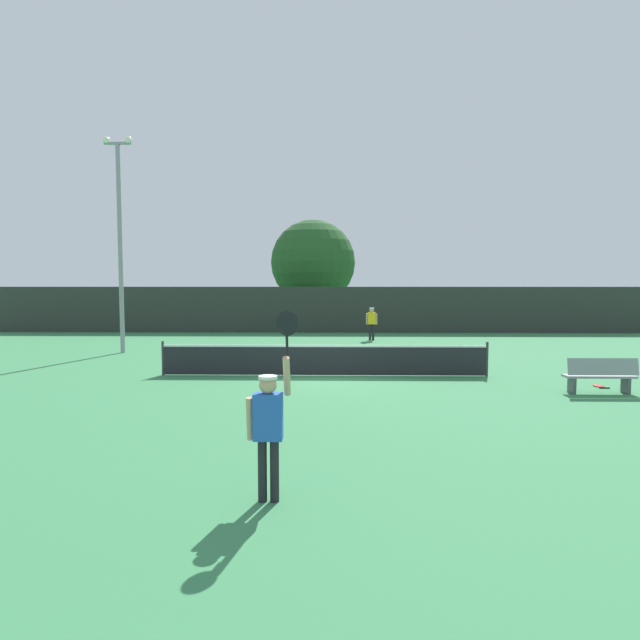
{
  "coord_description": "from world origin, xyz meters",
  "views": [
    {
      "loc": [
        0.21,
        -16.29,
        2.88
      ],
      "look_at": [
        -0.18,
        2.86,
        1.54
      ],
      "focal_mm": 29.62,
      "sensor_mm": 36.0,
      "label": 1
    }
  ],
  "objects_px": {
    "courtside_bench": "(600,375)",
    "spare_racket": "(599,386)",
    "player_serving": "(269,418)",
    "tennis_ball": "(273,391)",
    "light_pole": "(120,232)",
    "parked_car_near": "(289,312)",
    "large_tree": "(313,262)",
    "player_receiving": "(372,320)",
    "parked_car_mid": "(462,311)"
  },
  "relations": [
    {
      "from": "player_serving",
      "to": "parked_car_near",
      "type": "xyz_separation_m",
      "value": [
        -2.31,
        32.4,
        -0.34
      ]
    },
    {
      "from": "player_receiving",
      "to": "tennis_ball",
      "type": "height_order",
      "value": "player_receiving"
    },
    {
      "from": "player_serving",
      "to": "tennis_ball",
      "type": "distance_m",
      "value": 7.13
    },
    {
      "from": "courtside_bench",
      "to": "light_pole",
      "type": "distance_m",
      "value": 18.1
    },
    {
      "from": "courtside_bench",
      "to": "spare_racket",
      "type": "bearing_deg",
      "value": 63.92
    },
    {
      "from": "player_serving",
      "to": "parked_car_near",
      "type": "relative_size",
      "value": 0.57
    },
    {
      "from": "light_pole",
      "to": "large_tree",
      "type": "height_order",
      "value": "light_pole"
    },
    {
      "from": "spare_racket",
      "to": "parked_car_near",
      "type": "height_order",
      "value": "parked_car_near"
    },
    {
      "from": "parked_car_near",
      "to": "spare_racket",
      "type": "bearing_deg",
      "value": -59.62
    },
    {
      "from": "player_serving",
      "to": "large_tree",
      "type": "xyz_separation_m",
      "value": [
        -0.42,
        29.62,
        3.2
      ]
    },
    {
      "from": "large_tree",
      "to": "tennis_ball",
      "type": "bearing_deg",
      "value": -90.73
    },
    {
      "from": "player_serving",
      "to": "courtside_bench",
      "type": "bearing_deg",
      "value": 41.64
    },
    {
      "from": "spare_racket",
      "to": "player_serving",
      "type": "bearing_deg",
      "value": -136.34
    },
    {
      "from": "courtside_bench",
      "to": "large_tree",
      "type": "distance_m",
      "value": 24.42
    },
    {
      "from": "player_serving",
      "to": "player_receiving",
      "type": "distance_m",
      "value": 20.02
    },
    {
      "from": "tennis_ball",
      "to": "large_tree",
      "type": "relative_size",
      "value": 0.01
    },
    {
      "from": "player_serving",
      "to": "courtside_bench",
      "type": "relative_size",
      "value": 1.4
    },
    {
      "from": "light_pole",
      "to": "parked_car_mid",
      "type": "bearing_deg",
      "value": 44.24
    },
    {
      "from": "player_receiving",
      "to": "light_pole",
      "type": "relative_size",
      "value": 0.19
    },
    {
      "from": "tennis_ball",
      "to": "parked_car_mid",
      "type": "xyz_separation_m",
      "value": [
        11.33,
        25.79,
        0.74
      ]
    },
    {
      "from": "light_pole",
      "to": "large_tree",
      "type": "xyz_separation_m",
      "value": [
        7.42,
        14.8,
        -0.66
      ]
    },
    {
      "from": "player_receiving",
      "to": "parked_car_near",
      "type": "bearing_deg",
      "value": -67.63
    },
    {
      "from": "player_serving",
      "to": "large_tree",
      "type": "relative_size",
      "value": 0.35
    },
    {
      "from": "player_receiving",
      "to": "spare_racket",
      "type": "xyz_separation_m",
      "value": [
        5.43,
        -11.88,
        -0.99
      ]
    },
    {
      "from": "player_serving",
      "to": "spare_racket",
      "type": "bearing_deg",
      "value": 43.66
    },
    {
      "from": "spare_racket",
      "to": "parked_car_near",
      "type": "relative_size",
      "value": 0.12
    },
    {
      "from": "light_pole",
      "to": "large_tree",
      "type": "distance_m",
      "value": 16.57
    },
    {
      "from": "courtside_bench",
      "to": "parked_car_near",
      "type": "relative_size",
      "value": 0.41
    },
    {
      "from": "player_serving",
      "to": "light_pole",
      "type": "height_order",
      "value": "light_pole"
    },
    {
      "from": "player_receiving",
      "to": "large_tree",
      "type": "relative_size",
      "value": 0.23
    },
    {
      "from": "large_tree",
      "to": "parked_car_near",
      "type": "height_order",
      "value": "large_tree"
    },
    {
      "from": "player_receiving",
      "to": "large_tree",
      "type": "distance_m",
      "value": 10.87
    },
    {
      "from": "courtside_bench",
      "to": "parked_car_near",
      "type": "xyz_separation_m",
      "value": [
        -10.14,
        25.43,
        0.3
      ]
    },
    {
      "from": "light_pole",
      "to": "player_serving",
      "type": "bearing_deg",
      "value": -62.12
    },
    {
      "from": "light_pole",
      "to": "tennis_ball",
      "type": "bearing_deg",
      "value": -47.61
    },
    {
      "from": "player_receiving",
      "to": "parked_car_near",
      "type": "relative_size",
      "value": 0.37
    },
    {
      "from": "player_receiving",
      "to": "tennis_ball",
      "type": "bearing_deg",
      "value": 74.36
    },
    {
      "from": "tennis_ball",
      "to": "courtside_bench",
      "type": "height_order",
      "value": "courtside_bench"
    },
    {
      "from": "player_serving",
      "to": "tennis_ball",
      "type": "bearing_deg",
      "value": 95.8
    },
    {
      "from": "tennis_ball",
      "to": "parked_car_mid",
      "type": "height_order",
      "value": "parked_car_mid"
    },
    {
      "from": "courtside_bench",
      "to": "player_serving",
      "type": "bearing_deg",
      "value": -138.36
    },
    {
      "from": "spare_racket",
      "to": "parked_car_mid",
      "type": "xyz_separation_m",
      "value": [
        2.31,
        24.88,
        0.76
      ]
    },
    {
      "from": "spare_racket",
      "to": "courtside_bench",
      "type": "xyz_separation_m",
      "value": [
        -0.47,
        -0.96,
        0.46
      ]
    },
    {
      "from": "large_tree",
      "to": "parked_car_mid",
      "type": "bearing_deg",
      "value": 16.05
    },
    {
      "from": "player_receiving",
      "to": "parked_car_near",
      "type": "xyz_separation_m",
      "value": [
        -5.18,
        12.59,
        -0.23
      ]
    },
    {
      "from": "large_tree",
      "to": "parked_car_mid",
      "type": "relative_size",
      "value": 1.65
    },
    {
      "from": "parked_car_near",
      "to": "tennis_ball",
      "type": "bearing_deg",
      "value": -79.46
    },
    {
      "from": "player_receiving",
      "to": "parked_car_mid",
      "type": "height_order",
      "value": "parked_car_mid"
    },
    {
      "from": "player_receiving",
      "to": "spare_racket",
      "type": "distance_m",
      "value": 13.1
    },
    {
      "from": "courtside_bench",
      "to": "player_receiving",
      "type": "bearing_deg",
      "value": 111.13
    }
  ]
}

